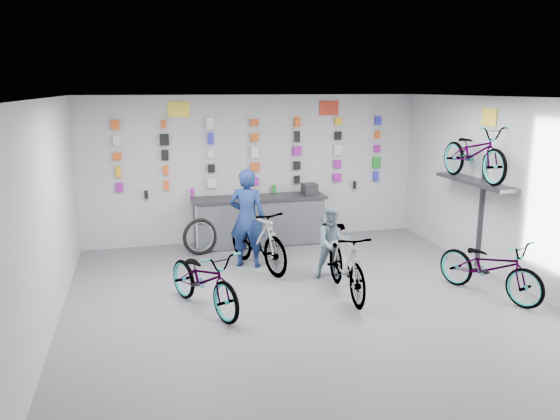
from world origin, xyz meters
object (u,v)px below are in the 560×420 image
object	(u,v)px
bike_center	(346,262)
customer	(333,242)
bike_right	(490,267)
counter	(260,221)
bike_left	(204,279)
clerk	(247,218)
bike_service	(258,238)

from	to	relation	value
bike_center	customer	world-z (taller)	customer
bike_center	bike_right	distance (m)	2.19
counter	customer	world-z (taller)	customer
counter	bike_left	size ratio (longest dim) A/B	1.52
counter	clerk	size ratio (longest dim) A/B	1.53
counter	bike_left	world-z (taller)	counter
bike_service	clerk	bearing A→B (deg)	111.21
bike_left	customer	xyz separation A→B (m)	(2.26, 0.84, 0.15)
bike_service	bike_left	bearing A→B (deg)	-143.77
bike_left	customer	distance (m)	2.41
bike_service	clerk	xyz separation A→B (m)	(-0.15, 0.17, 0.32)
bike_right	clerk	bearing A→B (deg)	122.51
clerk	bike_left	bearing A→B (deg)	84.54
bike_right	bike_service	distance (m)	3.83
counter	bike_center	size ratio (longest dim) A/B	1.53
bike_center	bike_service	xyz separation A→B (m)	(-1.04, 1.60, 0.03)
bike_left	counter	bearing A→B (deg)	39.92
bike_center	customer	bearing A→B (deg)	88.12
bike_center	bike_service	bearing A→B (deg)	126.69
bike_center	bike_service	size ratio (longest dim) A/B	0.94
counter	customer	size ratio (longest dim) A/B	2.20
bike_right	clerk	distance (m)	4.07
counter	bike_right	bearing A→B (deg)	-52.39
bike_right	customer	world-z (taller)	customer
bike_left	bike_center	bearing A→B (deg)	-23.64
bike_left	customer	world-z (taller)	customer
counter	bike_service	world-z (taller)	bike_service
bike_right	clerk	size ratio (longest dim) A/B	1.01
bike_center	clerk	distance (m)	2.16
clerk	customer	size ratio (longest dim) A/B	1.44
bike_left	bike_center	distance (m)	2.18
clerk	bike_service	bearing A→B (deg)	153.38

